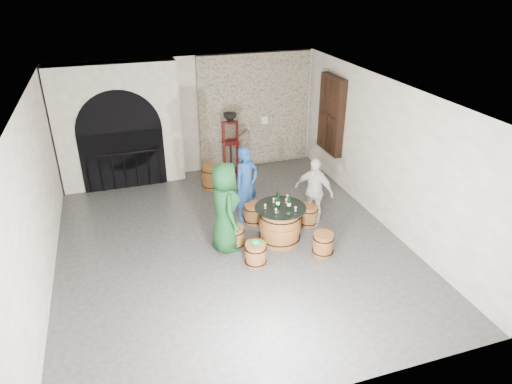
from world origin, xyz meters
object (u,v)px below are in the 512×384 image
object	(u,v)px
barrel_table	(280,225)
person_white	(314,191)
side_barrel	(211,177)
corking_press	(231,139)
barrel_stool_near_right	(323,244)
person_green	(225,207)
person_blue	(246,184)
wine_bottle_right	(278,197)
barrel_stool_near_left	(256,254)
barrel_stool_left	(234,237)
barrel_stool_right	(308,215)
wine_bottle_center	(289,203)
barrel_stool_far	(253,213)
wine_bottle_left	(278,201)

from	to	relation	value
barrel_table	person_white	xyz separation A→B (m)	(1.00, 0.54, 0.37)
person_white	side_barrel	world-z (taller)	person_white
person_white	corking_press	xyz separation A→B (m)	(-1.06, 3.15, 0.24)
barrel_stool_near_right	person_green	size ratio (longest dim) A/B	0.25
barrel_stool_near_right	person_blue	world-z (taller)	person_blue
barrel_table	side_barrel	bearing A→B (deg)	105.21
barrel_table	wine_bottle_right	distance (m)	0.58
barrel_stool_near_left	barrel_stool_left	bearing A→B (deg)	107.15
barrel_stool_right	barrel_stool_near_left	bearing A→B (deg)	-145.54
barrel_stool_near_left	wine_bottle_center	world-z (taller)	wine_bottle_center
person_green	person_blue	size ratio (longest dim) A/B	1.10
barrel_stool_right	wine_bottle_right	world-z (taller)	wine_bottle_right
person_blue	wine_bottle_right	world-z (taller)	person_blue
barrel_table	side_barrel	world-z (taller)	barrel_table
person_green	person_blue	distance (m)	1.31
barrel_stool_near_right	corking_press	xyz separation A→B (m)	(-0.73, 4.40, 0.79)
barrel_stool_near_right	barrel_stool_near_left	size ratio (longest dim) A/B	1.00
barrel_stool_left	barrel_stool_right	distance (m)	1.87
person_white	barrel_stool_far	bearing A→B (deg)	-147.78
person_blue	wine_bottle_right	bearing A→B (deg)	-93.95
person_white	wine_bottle_center	distance (m)	1.08
barrel_table	barrel_stool_far	bearing A→B (deg)	107.37
barrel_stool_near_left	corking_press	xyz separation A→B (m)	(0.68, 4.32, 0.79)
barrel_stool_near_right	wine_bottle_center	xyz separation A→B (m)	(-0.52, 0.62, 0.72)
person_green	barrel_stool_near_right	bearing A→B (deg)	-116.65
barrel_stool_near_right	wine_bottle_center	size ratio (longest dim) A/B	1.45
barrel_stool_right	barrel_stool_near_right	bearing A→B (deg)	-99.36
barrel_table	person_green	xyz separation A→B (m)	(-1.14, 0.12, 0.54)
barrel_stool_near_left	person_white	world-z (taller)	person_white
side_barrel	barrel_stool_right	bearing A→B (deg)	-56.29
barrel_stool_left	person_green	distance (m)	0.74
wine_bottle_right	barrel_stool_near_left	bearing A→B (deg)	-132.16
barrel_stool_far	person_white	xyz separation A→B (m)	(1.29, -0.40, 0.55)
corking_press	person_blue	bearing A→B (deg)	-93.65
wine_bottle_left	barrel_stool_near_left	bearing A→B (deg)	-136.34
person_white	wine_bottle_right	world-z (taller)	person_white
barrel_stool_near_right	wine_bottle_left	xyz separation A→B (m)	(-0.72, 0.74, 0.72)
barrel_stool_far	corking_press	xyz separation A→B (m)	(0.23, 2.75, 0.79)
person_green	barrel_stool_near_left	bearing A→B (deg)	-153.97
corking_press	barrel_stool_near_right	bearing A→B (deg)	-77.22
barrel_stool_near_left	barrel_table	bearing A→B (deg)	40.53
barrel_stool_near_left	wine_bottle_left	size ratio (longest dim) A/B	1.45
barrel_stool_near_left	side_barrel	xyz separation A→B (m)	(-0.06, 3.60, 0.09)
person_white	wine_bottle_center	xyz separation A→B (m)	(-0.85, -0.64, 0.17)
barrel_stool_far	wine_bottle_left	bearing A→B (deg)	-75.04
barrel_table	wine_bottle_left	bearing A→B (deg)	151.93
barrel_stool_far	barrel_stool_right	world-z (taller)	same
person_green	wine_bottle_left	xyz separation A→B (m)	(1.09, -0.10, -0.00)
person_blue	wine_bottle_left	xyz separation A→B (m)	(0.32, -1.16, 0.08)
wine_bottle_left	barrel_stool_left	bearing A→B (deg)	175.07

